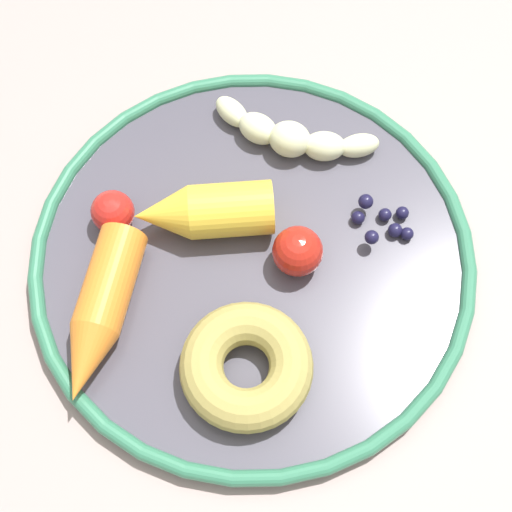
{
  "coord_description": "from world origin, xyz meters",
  "views": [
    {
      "loc": [
        -0.0,
        -0.26,
        1.29
      ],
      "look_at": [
        0.03,
        -0.02,
        0.75
      ],
      "focal_mm": 52.82,
      "sensor_mm": 36.0,
      "label": 1
    }
  ],
  "objects_px": {
    "plate": "(256,258)",
    "blueberry_pile": "(386,220)",
    "dining_table": "(226,284)",
    "carrot_yellow": "(207,211)",
    "carrot_orange": "(104,313)",
    "banana": "(295,135)",
    "tomato_mid": "(116,211)",
    "donut": "(250,366)",
    "tomato_near": "(301,251)"
  },
  "relations": [
    {
      "from": "tomato_near",
      "to": "tomato_mid",
      "type": "relative_size",
      "value": 1.14
    },
    {
      "from": "tomato_mid",
      "to": "blueberry_pile",
      "type": "bearing_deg",
      "value": -7.4
    },
    {
      "from": "donut",
      "to": "tomato_near",
      "type": "distance_m",
      "value": 0.1
    },
    {
      "from": "carrot_yellow",
      "to": "carrot_orange",
      "type": "bearing_deg",
      "value": -138.43
    },
    {
      "from": "carrot_orange",
      "to": "carrot_yellow",
      "type": "distance_m",
      "value": 0.11
    },
    {
      "from": "donut",
      "to": "tomato_mid",
      "type": "distance_m",
      "value": 0.16
    },
    {
      "from": "donut",
      "to": "carrot_yellow",
      "type": "bearing_deg",
      "value": 98.87
    },
    {
      "from": "dining_table",
      "to": "banana",
      "type": "bearing_deg",
      "value": 48.48
    },
    {
      "from": "blueberry_pile",
      "to": "tomato_near",
      "type": "height_order",
      "value": "tomato_near"
    },
    {
      "from": "banana",
      "to": "blueberry_pile",
      "type": "relative_size",
      "value": 2.93
    },
    {
      "from": "tomato_near",
      "to": "tomato_mid",
      "type": "xyz_separation_m",
      "value": [
        -0.14,
        0.05,
        -0.0
      ]
    },
    {
      "from": "carrot_orange",
      "to": "donut",
      "type": "distance_m",
      "value": 0.12
    },
    {
      "from": "plate",
      "to": "tomato_near",
      "type": "bearing_deg",
      "value": -14.07
    },
    {
      "from": "dining_table",
      "to": "blueberry_pile",
      "type": "distance_m",
      "value": 0.17
    },
    {
      "from": "banana",
      "to": "carrot_yellow",
      "type": "height_order",
      "value": "carrot_yellow"
    },
    {
      "from": "banana",
      "to": "carrot_orange",
      "type": "bearing_deg",
      "value": -138.91
    },
    {
      "from": "carrot_orange",
      "to": "blueberry_pile",
      "type": "distance_m",
      "value": 0.23
    },
    {
      "from": "plate",
      "to": "tomato_mid",
      "type": "height_order",
      "value": "tomato_mid"
    },
    {
      "from": "banana",
      "to": "carrot_yellow",
      "type": "relative_size",
      "value": 1.25
    },
    {
      "from": "carrot_yellow",
      "to": "blueberry_pile",
      "type": "distance_m",
      "value": 0.14
    },
    {
      "from": "banana",
      "to": "donut",
      "type": "height_order",
      "value": "donut"
    },
    {
      "from": "dining_table",
      "to": "donut",
      "type": "distance_m",
      "value": 0.17
    },
    {
      "from": "blueberry_pile",
      "to": "tomato_near",
      "type": "distance_m",
      "value": 0.08
    },
    {
      "from": "carrot_orange",
      "to": "tomato_near",
      "type": "height_order",
      "value": "tomato_near"
    },
    {
      "from": "banana",
      "to": "plate",
      "type": "bearing_deg",
      "value": -113.81
    },
    {
      "from": "tomato_near",
      "to": "carrot_orange",
      "type": "bearing_deg",
      "value": -167.85
    },
    {
      "from": "carrot_yellow",
      "to": "banana",
      "type": "bearing_deg",
      "value": 40.58
    },
    {
      "from": "tomato_near",
      "to": "plate",
      "type": "bearing_deg",
      "value": 165.93
    },
    {
      "from": "dining_table",
      "to": "plate",
      "type": "height_order",
      "value": "plate"
    },
    {
      "from": "plate",
      "to": "carrot_orange",
      "type": "distance_m",
      "value": 0.13
    },
    {
      "from": "plate",
      "to": "tomato_mid",
      "type": "distance_m",
      "value": 0.12
    },
    {
      "from": "banana",
      "to": "tomato_mid",
      "type": "relative_size",
      "value": 3.99
    },
    {
      "from": "banana",
      "to": "tomato_near",
      "type": "height_order",
      "value": "tomato_near"
    },
    {
      "from": "dining_table",
      "to": "plate",
      "type": "xyz_separation_m",
      "value": [
        0.03,
        -0.02,
        0.1
      ]
    },
    {
      "from": "banana",
      "to": "blueberry_pile",
      "type": "bearing_deg",
      "value": -54.09
    },
    {
      "from": "plate",
      "to": "blueberry_pile",
      "type": "relative_size",
      "value": 7.52
    },
    {
      "from": "tomato_mid",
      "to": "plate",
      "type": "bearing_deg",
      "value": -22.21
    },
    {
      "from": "plate",
      "to": "carrot_orange",
      "type": "relative_size",
      "value": 2.56
    },
    {
      "from": "carrot_yellow",
      "to": "tomato_near",
      "type": "distance_m",
      "value": 0.08
    },
    {
      "from": "donut",
      "to": "dining_table",
      "type": "bearing_deg",
      "value": 95.2
    },
    {
      "from": "donut",
      "to": "banana",
      "type": "bearing_deg",
      "value": 72.95
    },
    {
      "from": "dining_table",
      "to": "tomato_near",
      "type": "distance_m",
      "value": 0.14
    },
    {
      "from": "carrot_yellow",
      "to": "blueberry_pile",
      "type": "height_order",
      "value": "carrot_yellow"
    },
    {
      "from": "plate",
      "to": "tomato_mid",
      "type": "xyz_separation_m",
      "value": [
        -0.11,
        0.04,
        0.02
      ]
    },
    {
      "from": "banana",
      "to": "tomato_mid",
      "type": "height_order",
      "value": "tomato_mid"
    },
    {
      "from": "donut",
      "to": "carrot_orange",
      "type": "bearing_deg",
      "value": 153.33
    },
    {
      "from": "carrot_yellow",
      "to": "tomato_near",
      "type": "bearing_deg",
      "value": -31.11
    },
    {
      "from": "blueberry_pile",
      "to": "banana",
      "type": "bearing_deg",
      "value": 125.91
    },
    {
      "from": "carrot_yellow",
      "to": "donut",
      "type": "xyz_separation_m",
      "value": [
        0.02,
        -0.13,
        -0.01
      ]
    },
    {
      "from": "plate",
      "to": "donut",
      "type": "bearing_deg",
      "value": -99.15
    }
  ]
}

